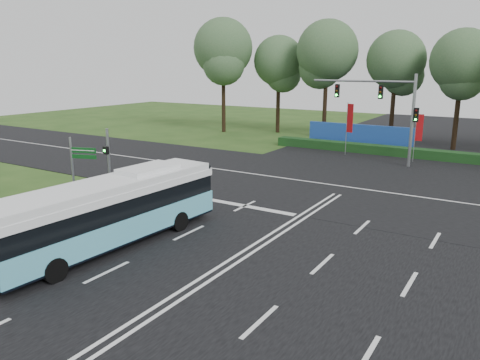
{
  "coord_description": "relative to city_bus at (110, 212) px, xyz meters",
  "views": [
    {
      "loc": [
        9.51,
        -16.15,
        7.62
      ],
      "look_at": [
        -1.75,
        2.0,
        2.35
      ],
      "focal_mm": 35.0,
      "sensor_mm": 36.0,
      "label": 1
    }
  ],
  "objects": [
    {
      "name": "road_cross",
      "position": [
        5.12,
        14.99,
        -1.56
      ],
      "size": [
        120.0,
        14.0,
        0.05
      ],
      "primitive_type": "cube",
      "color": "black",
      "rests_on": "ground"
    },
    {
      "name": "hedge",
      "position": [
        5.12,
        27.49,
        -1.19
      ],
      "size": [
        22.0,
        1.2,
        0.8
      ],
      "primitive_type": "cube",
      "color": "#163C16",
      "rests_on": "ground"
    },
    {
      "name": "blue_hoarding",
      "position": [
        1.12,
        29.99,
        -0.49
      ],
      "size": [
        10.0,
        0.3,
        2.2
      ],
      "primitive_type": "cube",
      "color": "#1E48A2",
      "rests_on": "ground"
    },
    {
      "name": "traffic_light_gantry",
      "position": [
        5.33,
        23.49,
        3.08
      ],
      "size": [
        8.41,
        0.28,
        7.0
      ],
      "color": "gray",
      "rests_on": "ground"
    },
    {
      "name": "street_sign",
      "position": [
        -5.73,
        3.12,
        0.87
      ],
      "size": [
        1.45,
        0.56,
        3.89
      ],
      "rotation": [
        0.0,
        0.0,
        0.33
      ],
      "color": "gray",
      "rests_on": "ground"
    },
    {
      "name": "banner_flag_mid",
      "position": [
        7.22,
        25.57,
        1.02
      ],
      "size": [
        0.58,
        0.09,
        3.96
      ],
      "rotation": [
        0.0,
        0.0,
        0.06
      ],
      "color": "gray",
      "rests_on": "ground"
    },
    {
      "name": "banner_flag_left",
      "position": [
        1.53,
        25.61,
        1.37
      ],
      "size": [
        0.63,
        0.29,
        4.54
      ],
      "rotation": [
        0.0,
        0.0,
        -0.38
      ],
      "color": "gray",
      "rests_on": "ground"
    },
    {
      "name": "bike_path",
      "position": [
        -7.38,
        -0.01,
        -1.56
      ],
      "size": [
        5.0,
        18.0,
        0.06
      ],
      "primitive_type": "cube",
      "color": "black",
      "rests_on": "ground"
    },
    {
      "name": "eucalyptus_row",
      "position": [
        3.84,
        33.68,
        6.94
      ],
      "size": [
        47.75,
        9.41,
        12.82
      ],
      "color": "black",
      "rests_on": "ground"
    },
    {
      "name": "road_main",
      "position": [
        5.12,
        2.99,
        -1.57
      ],
      "size": [
        20.0,
        120.0,
        0.04
      ],
      "primitive_type": "cube",
      "color": "black",
      "rests_on": "ground"
    },
    {
      "name": "city_bus",
      "position": [
        0.0,
        0.0,
        0.0
      ],
      "size": [
        2.92,
        11.08,
        3.15
      ],
      "rotation": [
        0.0,
        0.0,
        -0.06
      ],
      "color": "#59B6CE",
      "rests_on": "ground"
    },
    {
      "name": "pedestrian_signal",
      "position": [
        -6.3,
        5.78,
        0.61
      ],
      "size": [
        0.35,
        0.44,
        4.01
      ],
      "rotation": [
        0.0,
        0.0,
        -0.16
      ],
      "color": "gray",
      "rests_on": "ground"
    },
    {
      "name": "ground",
      "position": [
        5.12,
        2.99,
        -1.59
      ],
      "size": [
        120.0,
        120.0,
        0.0
      ],
      "primitive_type": "plane",
      "color": "#284918",
      "rests_on": "ground"
    },
    {
      "name": "kerb_strip",
      "position": [
        -4.98,
        -0.01,
        -1.53
      ],
      "size": [
        0.25,
        18.0,
        0.12
      ],
      "primitive_type": "cube",
      "color": "gray",
      "rests_on": "ground"
    }
  ]
}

